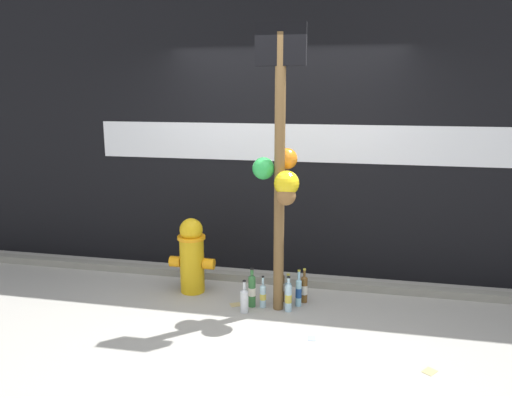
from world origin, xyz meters
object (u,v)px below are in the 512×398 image
bottle_2 (263,295)px  bottle_7 (282,287)px  bottle_5 (252,290)px  bottle_3 (304,289)px  bottle_4 (244,300)px  bottle_6 (299,292)px  fire_hydrant (192,255)px  bottle_0 (288,297)px  bottle_1 (288,293)px  memorial_post (280,154)px

bottle_2 → bottle_7: bearing=46.7°
bottle_5 → bottle_3: bearing=23.4°
bottle_4 → bottle_6: 0.54m
bottle_2 → bottle_7: (0.15, 0.16, 0.03)m
bottle_5 → bottle_6: size_ratio=1.06×
bottle_2 → bottle_6: size_ratio=0.86×
fire_hydrant → bottle_0: fire_hydrant is taller
bottle_1 → bottle_6: 0.10m
bottle_0 → bottle_3: (0.12, 0.24, -0.00)m
bottle_1 → bottle_3: size_ratio=0.93×
memorial_post → bottle_1: 1.36m
bottle_6 → bottle_7: 0.19m
fire_hydrant → bottle_7: 0.97m
bottle_0 → bottle_3: bearing=62.9°
bottle_0 → bottle_7: bottle_7 is taller
bottle_0 → memorial_post: bearing=167.7°
fire_hydrant → bottle_3: 1.19m
fire_hydrant → bottle_2: 0.86m
memorial_post → bottle_5: bearing=177.9°
bottle_5 → bottle_2: bearing=4.6°
bottle_3 → bottle_7: (-0.22, -0.04, 0.01)m
memorial_post → bottle_6: bearing=34.2°
bottle_3 → bottle_5: bottle_5 is taller
bottle_4 → bottle_5: bearing=73.1°
memorial_post → bottle_7: size_ratio=6.69×
bottle_5 → bottle_6: 0.45m
bottle_3 → bottle_6: bottle_6 is taller
bottle_1 → bottle_3: (0.14, 0.11, 0.01)m
fire_hydrant → bottle_6: 1.15m
bottle_1 → bottle_7: size_ratio=0.82×
bottle_2 → bottle_3: size_ratio=0.92×
memorial_post → bottle_4: size_ratio=8.21×
bottle_0 → fire_hydrant: bearing=165.8°
fire_hydrant → bottle_4: fire_hydrant is taller
bottle_3 → memorial_post: bearing=-134.7°
bottle_1 → bottle_3: bearing=36.5°
bottle_5 → bottle_6: bearing=13.9°
bottle_2 → bottle_4: bearing=-134.8°
fire_hydrant → bottle_3: (1.16, -0.03, -0.25)m
fire_hydrant → bottle_4: 0.79m
memorial_post → bottle_3: size_ratio=7.57×
memorial_post → bottle_3: 1.38m
bottle_0 → bottle_7: bearing=115.8°
bottle_2 → bottle_5: size_ratio=0.81×
bottle_0 → bottle_4: size_ratio=1.09×
fire_hydrant → bottle_7: fire_hydrant is taller
bottle_3 → bottle_0: bearing=-117.1°
fire_hydrant → bottle_6: size_ratio=2.13×
bottle_4 → bottle_2: bearing=45.2°
bottle_0 → bottle_5: bottle_5 is taller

